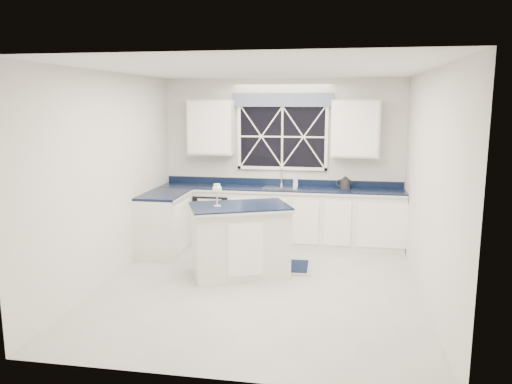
% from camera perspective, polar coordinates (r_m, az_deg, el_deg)
% --- Properties ---
extents(ground, '(4.50, 4.50, 0.00)m').
position_cam_1_polar(ground, '(6.52, 0.54, -10.56)').
color(ground, '#A9A9A4').
rests_on(ground, ground).
extents(back_wall, '(4.00, 0.10, 2.70)m').
position_cam_1_polar(back_wall, '(8.38, 3.03, 3.62)').
color(back_wall, silver).
rests_on(back_wall, ground).
extents(base_cabinets, '(3.99, 1.60, 0.90)m').
position_cam_1_polar(base_cabinets, '(8.13, 0.26, -3.02)').
color(base_cabinets, silver).
rests_on(base_cabinets, ground).
extents(countertop, '(3.98, 0.64, 0.04)m').
position_cam_1_polar(countertop, '(8.15, 2.75, 0.37)').
color(countertop, black).
rests_on(countertop, base_cabinets).
extents(dishwasher, '(0.60, 0.58, 0.82)m').
position_cam_1_polar(dishwasher, '(8.45, -4.71, -2.82)').
color(dishwasher, black).
rests_on(dishwasher, ground).
extents(window, '(1.65, 0.09, 1.26)m').
position_cam_1_polar(window, '(8.29, 3.02, 6.88)').
color(window, black).
rests_on(window, ground).
extents(upper_cabinets, '(3.10, 0.34, 0.90)m').
position_cam_1_polar(upper_cabinets, '(8.17, 2.92, 7.32)').
color(upper_cabinets, silver).
rests_on(upper_cabinets, ground).
extents(faucet, '(0.05, 0.20, 0.30)m').
position_cam_1_polar(faucet, '(8.31, 2.93, 1.81)').
color(faucet, silver).
rests_on(faucet, countertop).
extents(island, '(1.49, 1.22, 0.96)m').
position_cam_1_polar(island, '(6.76, -1.86, -5.50)').
color(island, silver).
rests_on(island, ground).
extents(rug, '(1.16, 0.72, 0.02)m').
position_cam_1_polar(rug, '(7.22, 1.86, -8.38)').
color(rug, '#A5A5A0').
rests_on(rug, ground).
extents(kettle, '(0.29, 0.19, 0.20)m').
position_cam_1_polar(kettle, '(8.19, 10.14, 1.08)').
color(kettle, '#303033').
rests_on(kettle, countertop).
extents(wine_glass, '(0.13, 0.13, 0.30)m').
position_cam_1_polar(wine_glass, '(6.57, -4.47, 0.14)').
color(wine_glass, silver).
rests_on(wine_glass, island).
extents(soap_bottle, '(0.08, 0.08, 0.16)m').
position_cam_1_polar(soap_bottle, '(8.24, 4.54, 1.19)').
color(soap_bottle, silver).
rests_on(soap_bottle, countertop).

